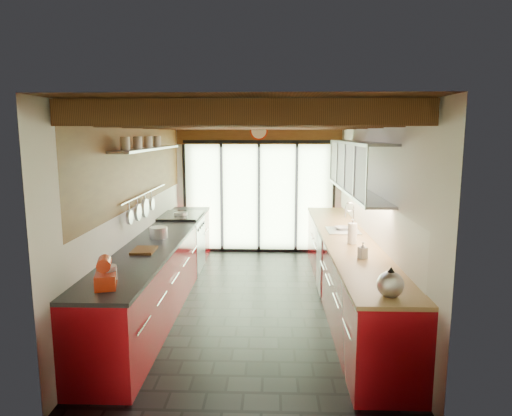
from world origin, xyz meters
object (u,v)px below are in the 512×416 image
at_px(stand_mixer, 106,274).
at_px(paper_towel, 352,234).
at_px(kettle, 390,283).
at_px(bowl, 342,228).
at_px(soap_bottle, 363,250).

bearing_deg(stand_mixer, paper_towel, 34.01).
xyz_separation_m(stand_mixer, kettle, (2.54, -0.17, 0.01)).
bearing_deg(kettle, bowl, 90.00).
relative_size(kettle, soap_bottle, 1.58).
xyz_separation_m(stand_mixer, soap_bottle, (2.54, 1.03, -0.02)).
distance_m(stand_mixer, paper_towel, 3.06).
height_order(kettle, soap_bottle, kettle).
height_order(stand_mixer, soap_bottle, stand_mixer).
xyz_separation_m(kettle, soap_bottle, (0.00, 1.20, -0.02)).
xyz_separation_m(stand_mixer, paper_towel, (2.54, 1.71, 0.02)).
bearing_deg(kettle, stand_mixer, 176.19).
bearing_deg(paper_towel, soap_bottle, -90.00).
height_order(stand_mixer, bowl, stand_mixer).
bearing_deg(stand_mixer, kettle, -3.81).
height_order(kettle, bowl, kettle).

